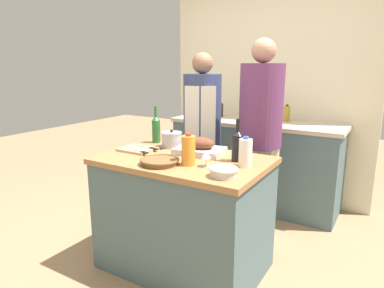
# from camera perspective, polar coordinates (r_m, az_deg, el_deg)

# --- Properties ---
(ground_plane) EXTENTS (12.00, 12.00, 0.00)m
(ground_plane) POSITION_cam_1_polar(r_m,az_deg,el_deg) (2.82, -1.31, -19.55)
(ground_plane) COLOR #9E7A56
(kitchen_island) EXTENTS (1.20, 0.78, 0.87)m
(kitchen_island) POSITION_cam_1_polar(r_m,az_deg,el_deg) (2.62, -1.36, -11.50)
(kitchen_island) COLOR #4C666B
(kitchen_island) RESTS_ON ground_plane
(back_counter) EXTENTS (1.83, 0.60, 0.93)m
(back_counter) POSITION_cam_1_polar(r_m,az_deg,el_deg) (3.84, 10.42, -3.10)
(back_counter) COLOR #4C666B
(back_counter) RESTS_ON ground_plane
(back_wall) EXTENTS (2.33, 0.10, 2.55)m
(back_wall) POSITION_cam_1_polar(r_m,az_deg,el_deg) (4.03, 12.71, 9.23)
(back_wall) COLOR beige
(back_wall) RESTS_ON ground_plane
(roasting_pan) EXTENTS (0.38, 0.29, 0.13)m
(roasting_pan) POSITION_cam_1_polar(r_m,az_deg,el_deg) (2.57, 1.30, -0.56)
(roasting_pan) COLOR #BCBCC1
(roasting_pan) RESTS_ON kitchen_island
(wicker_basket) EXTENTS (0.27, 0.27, 0.04)m
(wicker_basket) POSITION_cam_1_polar(r_m,az_deg,el_deg) (2.32, -5.40, -2.85)
(wicker_basket) COLOR brown
(wicker_basket) RESTS_ON kitchen_island
(cutting_board) EXTENTS (0.26, 0.22, 0.02)m
(cutting_board) POSITION_cam_1_polar(r_m,az_deg,el_deg) (2.71, -9.03, -0.88)
(cutting_board) COLOR tan
(cutting_board) RESTS_ON kitchen_island
(stock_pot) EXTENTS (0.17, 0.17, 0.15)m
(stock_pot) POSITION_cam_1_polar(r_m,az_deg,el_deg) (2.78, -3.41, 0.74)
(stock_pot) COLOR #B7B7BC
(stock_pot) RESTS_ON kitchen_island
(mixing_bowl) EXTENTS (0.17, 0.17, 0.06)m
(mixing_bowl) POSITION_cam_1_polar(r_m,az_deg,el_deg) (2.06, 5.33, -4.58)
(mixing_bowl) COLOR beige
(mixing_bowl) RESTS_ON kitchen_island
(juice_jug) EXTENTS (0.09, 0.09, 0.22)m
(juice_jug) POSITION_cam_1_polar(r_m,az_deg,el_deg) (2.27, -0.61, -1.05)
(juice_jug) COLOR orange
(juice_jug) RESTS_ON kitchen_island
(milk_jug) EXTENTS (0.09, 0.09, 0.20)m
(milk_jug) POSITION_cam_1_polar(r_m,az_deg,el_deg) (2.26, 8.90, -1.45)
(milk_jug) COLOR white
(milk_jug) RESTS_ON kitchen_island
(wine_bottle_green) EXTENTS (0.08, 0.08, 0.30)m
(wine_bottle_green) POSITION_cam_1_polar(r_m,az_deg,el_deg) (2.38, 7.58, -0.12)
(wine_bottle_green) COLOR black
(wine_bottle_green) RESTS_ON kitchen_island
(wine_bottle_dark) EXTENTS (0.07, 0.07, 0.32)m
(wine_bottle_dark) POSITION_cam_1_polar(r_m,az_deg,el_deg) (2.95, -6.01, 2.61)
(wine_bottle_dark) COLOR #28662D
(wine_bottle_dark) RESTS_ON kitchen_island
(wine_glass_left) EXTENTS (0.07, 0.07, 0.11)m
(wine_glass_left) POSITION_cam_1_polar(r_m,az_deg,el_deg) (2.24, 2.35, -1.82)
(wine_glass_left) COLOR silver
(wine_glass_left) RESTS_ON kitchen_island
(knife_chef) EXTENTS (0.22, 0.07, 0.01)m
(knife_chef) POSITION_cam_1_polar(r_m,az_deg,el_deg) (2.71, -7.21, -0.55)
(knife_chef) COLOR #B7B7BC
(knife_chef) RESTS_ON cutting_board
(knife_paring) EXTENTS (0.16, 0.04, 0.01)m
(knife_paring) POSITION_cam_1_polar(r_m,az_deg,el_deg) (2.77, -6.13, -0.65)
(knife_paring) COLOR #B7B7BC
(knife_paring) RESTS_ON kitchen_island
(knife_bread) EXTENTS (0.18, 0.08, 0.01)m
(knife_bread) POSITION_cam_1_polar(r_m,az_deg,el_deg) (2.60, -8.52, -1.19)
(knife_bread) COLOR #B7B7BC
(knife_bread) RESTS_ON cutting_board
(condiment_bottle_tall) EXTENTS (0.07, 0.07, 0.17)m
(condiment_bottle_tall) POSITION_cam_1_polar(r_m,az_deg,el_deg) (3.97, 4.74, 5.65)
(condiment_bottle_tall) COLOR #332D28
(condiment_bottle_tall) RESTS_ON back_counter
(condiment_bottle_short) EXTENTS (0.07, 0.07, 0.18)m
(condiment_bottle_short) POSITION_cam_1_polar(r_m,az_deg,el_deg) (3.77, 15.50, 4.89)
(condiment_bottle_short) COLOR #B28E2D
(condiment_bottle_short) RESTS_ON back_counter
(condiment_bottle_extra) EXTENTS (0.06, 0.06, 0.18)m
(condiment_bottle_extra) POSITION_cam_1_polar(r_m,az_deg,el_deg) (3.77, 3.30, 5.34)
(condiment_bottle_extra) COLOR #234C28
(condiment_bottle_extra) RESTS_ON back_counter
(person_cook_aproned) EXTENTS (0.37, 0.39, 1.63)m
(person_cook_aproned) POSITION_cam_1_polar(r_m,az_deg,el_deg) (3.20, 1.70, 1.89)
(person_cook_aproned) COLOR beige
(person_cook_aproned) RESTS_ON ground_plane
(person_cook_guest) EXTENTS (0.37, 0.37, 1.74)m
(person_cook_guest) POSITION_cam_1_polar(r_m,az_deg,el_deg) (2.98, 11.27, 1.93)
(person_cook_guest) COLOR beige
(person_cook_guest) RESTS_ON ground_plane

